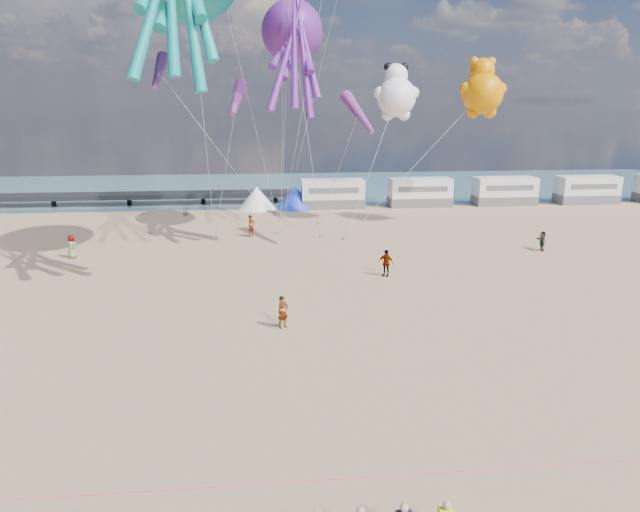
{
  "coord_description": "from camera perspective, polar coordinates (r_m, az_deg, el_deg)",
  "views": [
    {
      "loc": [
        -1.26,
        -19.69,
        11.07
      ],
      "look_at": [
        1.29,
        6.0,
        4.01
      ],
      "focal_mm": 32.0,
      "sensor_mm": 36.0,
      "label": 1
    }
  ],
  "objects": [
    {
      "name": "beachgoer_3",
      "position": [
        37.19,
        6.6,
        -0.69
      ],
      "size": [
        1.32,
        1.21,
        1.78
      ],
      "primitive_type": "imported",
      "rotation": [
        0.0,
        0.0,
        5.65
      ],
      "color": "#7F6659",
      "rests_on": "ground"
    },
    {
      "name": "ground",
      "position": [
        22.63,
        -1.81,
        -14.0
      ],
      "size": [
        120.0,
        120.0,
        0.0
      ],
      "primitive_type": "plane",
      "color": "tan",
      "rests_on": "ground"
    },
    {
      "name": "kite_panda",
      "position": [
        51.74,
        7.65,
        15.46
      ],
      "size": [
        4.25,
        4.02,
        5.78
      ],
      "primitive_type": null,
      "rotation": [
        0.0,
        0.0,
        -0.04
      ],
      "color": "white"
    },
    {
      "name": "windsock_right",
      "position": [
        40.88,
        -15.81,
        17.3
      ],
      "size": [
        0.97,
        4.44,
        4.42
      ],
      "primitive_type": null,
      "rotation": [
        0.0,
        0.0,
        -0.02
      ],
      "color": "red"
    },
    {
      "name": "sandbag_a",
      "position": [
        47.96,
        -10.47,
        1.83
      ],
      "size": [
        0.5,
        0.35,
        0.22
      ],
      "primitive_type": "cube",
      "color": "gray",
      "rests_on": "ground"
    },
    {
      "name": "rope_line",
      "position": [
        18.43,
        -0.67,
        -21.54
      ],
      "size": [
        34.0,
        0.03,
        0.03
      ],
      "primitive_type": "cylinder",
      "rotation": [
        0.0,
        1.57,
        0.0
      ],
      "color": "#F2338C",
      "rests_on": "ground"
    },
    {
      "name": "sandbag_b",
      "position": [
        47.53,
        0.29,
        1.97
      ],
      "size": [
        0.5,
        0.35,
        0.22
      ],
      "primitive_type": "cube",
      "color": "gray",
      "rests_on": "ground"
    },
    {
      "name": "windsock_mid",
      "position": [
        42.88,
        3.87,
        14.03
      ],
      "size": [
        2.21,
        5.79,
        5.71
      ],
      "primitive_type": null,
      "rotation": [
        0.0,
        0.0,
        0.22
      ],
      "color": "red"
    },
    {
      "name": "standing_person",
      "position": [
        28.71,
        -3.74,
        -5.62
      ],
      "size": [
        0.73,
        0.66,
        1.67
      ],
      "primitive_type": "imported",
      "rotation": [
        0.0,
        0.0,
        0.56
      ],
      "color": "tan",
      "rests_on": "ground"
    },
    {
      "name": "beachgoer_5",
      "position": [
        48.07,
        -6.91,
        2.99
      ],
      "size": [
        1.55,
        1.62,
        1.83
      ],
      "primitive_type": "imported",
      "rotation": [
        0.0,
        0.0,
        0.83
      ],
      "color": "#7F6659",
      "rests_on": "ground"
    },
    {
      "name": "sandbag_e",
      "position": [
        48.97,
        -3.93,
        2.33
      ],
      "size": [
        0.5,
        0.35,
        0.22
      ],
      "primitive_type": "cube",
      "color": "gray",
      "rests_on": "ground"
    },
    {
      "name": "windsock_left",
      "position": [
        46.67,
        -8.28,
        15.34
      ],
      "size": [
        1.63,
        6.76,
        6.69
      ],
      "primitive_type": null,
      "rotation": [
        0.0,
        0.0,
        -0.08
      ],
      "color": "red"
    },
    {
      "name": "sandbag_d",
      "position": [
        52.61,
        -0.05,
        3.27
      ],
      "size": [
        0.5,
        0.35,
        0.22
      ],
      "primitive_type": "cube",
      "color": "gray",
      "rests_on": "ground"
    },
    {
      "name": "kite_teddy_orange",
      "position": [
        51.93,
        15.96,
        15.37
      ],
      "size": [
        5.42,
        5.29,
        5.93
      ],
      "primitive_type": null,
      "rotation": [
        0.0,
        0.0,
        0.4
      ],
      "color": "orange"
    },
    {
      "name": "motorhome_2",
      "position": [
        65.91,
        17.99,
        6.21
      ],
      "size": [
        6.6,
        2.5,
        3.0
      ],
      "primitive_type": "cube",
      "color": "silver",
      "rests_on": "ground"
    },
    {
      "name": "tent_white",
      "position": [
        60.51,
        -6.33,
        5.82
      ],
      "size": [
        4.0,
        4.0,
        2.4
      ],
      "primitive_type": "cone",
      "color": "white",
      "rests_on": "ground"
    },
    {
      "name": "kite_octopus_purple",
      "position": [
        48.1,
        -2.83,
        21.5
      ],
      "size": [
        4.92,
        10.16,
        11.3
      ],
      "primitive_type": null,
      "rotation": [
        0.0,
        0.0,
        -0.07
      ],
      "color": "#632188"
    },
    {
      "name": "motorhome_3",
      "position": [
        70.24,
        25.15,
        6.03
      ],
      "size": [
        6.6,
        2.5,
        3.0
      ],
      "primitive_type": "cube",
      "color": "silver",
      "rests_on": "ground"
    },
    {
      "name": "sandbag_c",
      "position": [
        46.95,
        2.67,
        1.78
      ],
      "size": [
        0.5,
        0.35,
        0.22
      ],
      "primitive_type": "cube",
      "color": "gray",
      "rests_on": "ground"
    },
    {
      "name": "motorhome_1",
      "position": [
        62.74,
        9.95,
        6.29
      ],
      "size": [
        6.6,
        2.5,
        3.0
      ],
      "primitive_type": "cube",
      "color": "silver",
      "rests_on": "ground"
    },
    {
      "name": "motorhome_0",
      "position": [
        60.89,
        1.26,
        6.25
      ],
      "size": [
        6.6,
        2.5,
        3.0
      ],
      "primitive_type": "cube",
      "color": "silver",
      "rests_on": "ground"
    },
    {
      "name": "tent_blue",
      "position": [
        60.59,
        -2.52,
        5.91
      ],
      "size": [
        4.0,
        4.0,
        2.4
      ],
      "primitive_type": "cone",
      "color": "#1933CC",
      "rests_on": "ground"
    },
    {
      "name": "beachgoer_6",
      "position": [
        44.98,
        -23.58,
        0.88
      ],
      "size": [
        0.73,
        0.73,
        1.72
      ],
      "primitive_type": "imported",
      "rotation": [
        0.0,
        0.0,
        2.35
      ],
      "color": "#7F6659",
      "rests_on": "ground"
    },
    {
      "name": "water",
      "position": [
        75.52,
        -4.69,
        6.83
      ],
      "size": [
        120.0,
        120.0,
        0.0
      ],
      "primitive_type": "plane",
      "color": "#3A6070",
      "rests_on": "ground"
    },
    {
      "name": "beachgoer_4",
      "position": [
        46.45,
        21.33,
        1.4
      ],
      "size": [
        0.42,
        0.9,
        1.51
      ],
      "primitive_type": "imported",
      "rotation": [
        0.0,
        0.0,
        4.65
      ],
      "color": "#7F6659",
      "rests_on": "ground"
    },
    {
      "name": "pier",
      "position": [
        69.81,
        -28.25,
        5.19
      ],
      "size": [
        60.0,
        3.0,
        0.5
      ],
      "primitive_type": "cube",
      "color": "black",
      "rests_on": "ground"
    }
  ]
}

